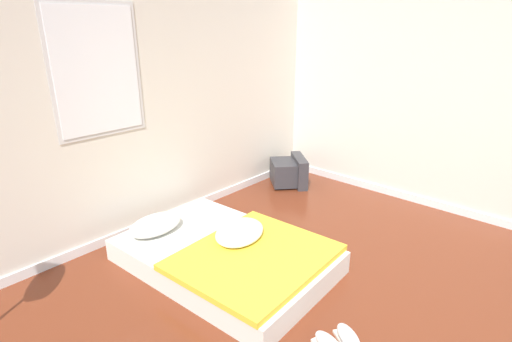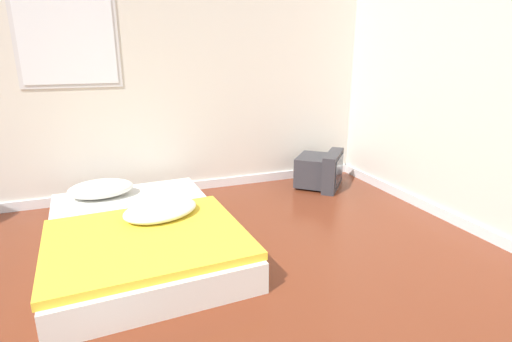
{
  "view_description": "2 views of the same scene",
  "coord_description": "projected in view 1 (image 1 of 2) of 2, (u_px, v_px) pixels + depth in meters",
  "views": [
    {
      "loc": [
        -1.78,
        -0.67,
        1.99
      ],
      "look_at": [
        1.13,
        1.95,
        0.55
      ],
      "focal_mm": 28.0,
      "sensor_mm": 36.0,
      "label": 1
    },
    {
      "loc": [
        0.12,
        -1.19,
        1.36
      ],
      "look_at": [
        1.29,
        1.89,
        0.37
      ],
      "focal_mm": 28.0,
      "sensor_mm": 36.0,
      "label": 2
    }
  ],
  "objects": [
    {
      "name": "mattress_bed",
      "position": [
        225.0,
        253.0,
        3.45
      ],
      "size": [
        1.29,
        1.84,
        0.34
      ],
      "color": "silver",
      "rests_on": "ground_plane"
    },
    {
      "name": "crt_tv",
      "position": [
        290.0,
        172.0,
        5.23
      ],
      "size": [
        0.63,
        0.64,
        0.37
      ],
      "color": "#333338",
      "rests_on": "ground_plane"
    },
    {
      "name": "wall_back",
      "position": [
        112.0,
        107.0,
        3.59
      ],
      "size": [
        7.83,
        0.08,
        2.6
      ],
      "color": "silver",
      "rests_on": "ground_plane"
    },
    {
      "name": "sneaker_pair",
      "position": [
        339.0,
        342.0,
        2.59
      ],
      "size": [
        0.35,
        0.34,
        0.1
      ],
      "color": "silver",
      "rests_on": "ground_plane"
    }
  ]
}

